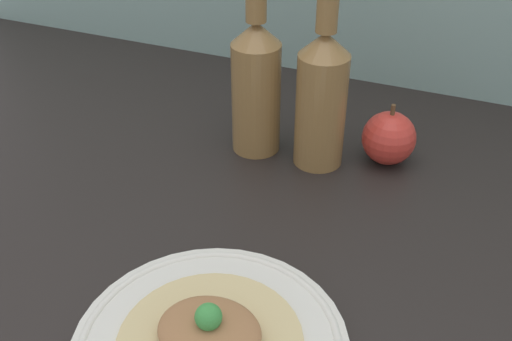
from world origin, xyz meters
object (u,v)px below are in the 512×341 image
cider_bottle_left (256,83)px  apple (389,138)px  cider_bottle_right (322,95)px  plated_food (210,334)px

cider_bottle_left → apple: size_ratio=2.89×
cider_bottle_left → cider_bottle_right: bearing=0.0°
plated_food → apple: bearing=78.1°
cider_bottle_left → apple: bearing=11.2°
plated_food → apple: size_ratio=1.99×
cider_bottle_right → apple: size_ratio=2.89×
cider_bottle_left → cider_bottle_right: 10.24cm
cider_bottle_left → cider_bottle_right: (10.24, 0.00, 0.00)cm
apple → plated_food: bearing=-101.9°
plated_food → apple: (9.03, 43.01, 1.35)cm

